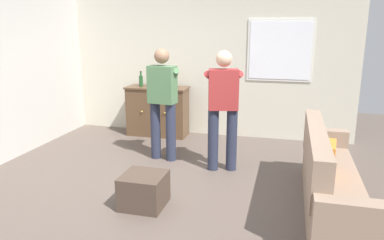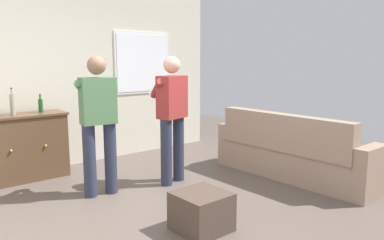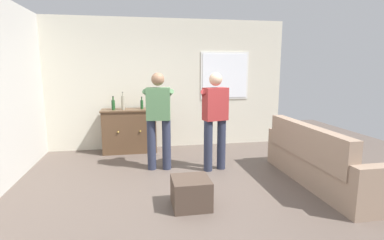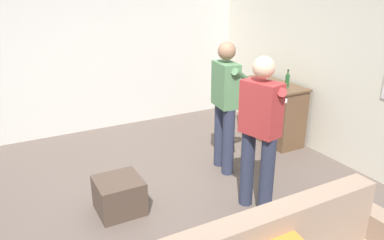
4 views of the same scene
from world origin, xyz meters
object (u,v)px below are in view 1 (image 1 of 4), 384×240
Objects in this scene: sideboard_cabinet at (158,111)px; bottle_spirits_clear at (141,80)px; bottle_liquor_amber at (150,79)px; person_standing_left at (163,99)px; ottoman at (144,190)px; person_standing_right at (223,105)px; bottle_wine_green at (172,82)px; couch at (328,181)px.

bottle_spirits_clear reaches higher than sideboard_cabinet.
bottle_liquor_amber is 1.33m from person_standing_left.
person_standing_left is at bearing 100.63° from ottoman.
ottoman is at bearing -116.25° from person_standing_right.
ottoman is (0.93, -2.69, -0.87)m from bottle_liquor_amber.
bottle_spirits_clear is 2.26m from person_standing_right.
bottle_wine_green is 0.15× the size of person_standing_left.
person_standing_left reaches higher than bottle_spirits_clear.
ottoman is (0.55, -2.76, -0.82)m from bottle_wine_green.
ottoman is 0.28× the size of person_standing_right.
person_standing_right is at bearing -40.71° from bottle_liquor_amber.
couch is 3.65m from sideboard_cabinet.
ottoman is at bearing -79.37° from person_standing_left.
sideboard_cabinet is 2.87m from ottoman.
bottle_wine_green is 2.93m from ottoman.
bottle_wine_green is 0.54× the size of ottoman.
person_standing_left and person_standing_right have the same top height.
bottle_spirits_clear is at bearing 143.53° from couch.
ottoman is at bearing -168.26° from couch.
bottle_spirits_clear reaches higher than couch.
bottle_spirits_clear is 3.06m from ottoman.
bottle_liquor_amber is (-2.93, 2.28, 0.71)m from couch.
sideboard_cabinet is 4.42× the size of bottle_wine_green.
couch is 1.73m from person_standing_right.
couch is 2.08× the size of sideboard_cabinet.
ottoman is 1.73m from person_standing_left.
bottle_liquor_amber is at bearing -157.75° from sideboard_cabinet.
sideboard_cabinet is 0.67× the size of person_standing_left.
bottle_liquor_amber reaches higher than bottle_wine_green.
sideboard_cabinet is 1.40m from person_standing_left.
ottoman is at bearing -73.42° from sideboard_cabinet.
bottle_spirits_clear reaches higher than bottle_wine_green.
person_standing_right reaches higher than ottoman.
sideboard_cabinet is at bearing -175.28° from bottle_wine_green.
couch is at bearing -39.52° from sideboard_cabinet.
person_standing_right is at bearing -38.08° from bottle_spirits_clear.
person_standing_left is at bearing -66.37° from sideboard_cabinet.
bottle_spirits_clear is 1.46m from person_standing_left.
person_standing_right is (1.47, -1.41, 0.48)m from sideboard_cabinet.
couch is 1.40× the size of person_standing_right.
ottoman is at bearing -67.60° from bottle_spirits_clear.
sideboard_cabinet is 0.64m from bottle_spirits_clear.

